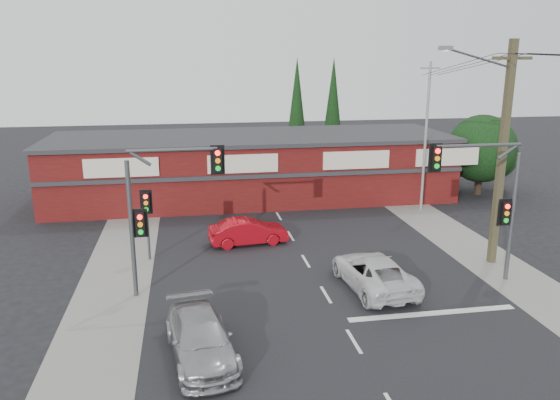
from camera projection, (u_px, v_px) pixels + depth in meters
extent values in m
plane|color=black|center=(331.00, 303.00, 21.15)|extent=(120.00, 120.00, 0.00)
cube|color=black|center=(304.00, 258.00, 25.92)|extent=(14.00, 70.00, 0.01)
cube|color=gray|center=(119.00, 269.00, 24.52)|extent=(3.00, 70.00, 0.02)
cube|color=gray|center=(469.00, 247.00, 27.31)|extent=(3.00, 70.00, 0.02)
cube|color=silver|center=(432.00, 313.00, 20.30)|extent=(6.50, 0.35, 0.01)
imported|color=silver|center=(374.00, 272.00, 22.41)|extent=(2.68, 5.12, 1.38)
imported|color=#9A9D9F|center=(200.00, 338.00, 17.18)|extent=(2.51, 4.83, 1.34)
imported|color=#AE0A15|center=(248.00, 232.00, 27.69)|extent=(4.10, 1.82, 1.31)
cube|color=silver|center=(354.00, 341.00, 18.31)|extent=(0.12, 1.60, 0.01)
cube|color=silver|center=(326.00, 295.00, 21.88)|extent=(0.12, 1.60, 0.01)
cube|color=silver|center=(306.00, 261.00, 25.46)|extent=(0.12, 1.60, 0.01)
cube|color=silver|center=(291.00, 236.00, 29.03)|extent=(0.12, 1.60, 0.01)
cube|color=silver|center=(279.00, 216.00, 32.61)|extent=(0.12, 1.60, 0.01)
cube|color=silver|center=(269.00, 200.00, 36.19)|extent=(0.12, 1.60, 0.01)
cube|color=silver|center=(261.00, 187.00, 39.76)|extent=(0.12, 1.60, 0.01)
cube|color=#4E0F0F|center=(252.00, 168.00, 36.67)|extent=(26.00, 8.00, 4.00)
cube|color=#2D2D30|center=(251.00, 137.00, 36.14)|extent=(26.40, 8.40, 0.25)
cube|color=silver|center=(121.00, 168.00, 31.22)|extent=(4.20, 0.12, 1.10)
cube|color=silver|center=(243.00, 164.00, 32.37)|extent=(4.20, 0.12, 1.10)
cube|color=silver|center=(356.00, 160.00, 33.52)|extent=(4.20, 0.12, 1.10)
cube|color=silver|center=(447.00, 157.00, 34.51)|extent=(4.20, 0.12, 1.10)
cube|color=#2D2D30|center=(260.00, 176.00, 32.69)|extent=(26.00, 0.15, 0.25)
cylinder|color=#2D2116|center=(479.00, 182.00, 37.60)|extent=(0.50, 0.50, 1.80)
sphere|color=black|center=(482.00, 149.00, 37.01)|extent=(4.60, 4.60, 4.60)
sphere|color=black|center=(493.00, 156.00, 38.39)|extent=(3.40, 3.40, 3.40)
sphere|color=black|center=(453.00, 159.00, 38.36)|extent=(2.80, 2.80, 2.80)
cylinder|color=#2D2116|center=(296.00, 161.00, 44.34)|extent=(0.24, 0.24, 2.00)
cone|color=black|center=(297.00, 105.00, 43.19)|extent=(1.80, 1.80, 7.50)
cylinder|color=#2D2116|center=(332.00, 156.00, 46.82)|extent=(0.24, 0.24, 2.00)
cone|color=black|center=(333.00, 103.00, 45.67)|extent=(1.80, 1.80, 7.50)
cylinder|color=#47494C|center=(132.00, 230.00, 21.12)|extent=(0.18, 0.18, 5.50)
cylinder|color=#47494C|center=(172.00, 150.00, 20.61)|extent=(3.40, 0.14, 0.14)
cylinder|color=#47494C|center=(140.00, 159.00, 20.49)|extent=(0.82, 0.14, 0.63)
cube|color=black|center=(218.00, 160.00, 21.00)|extent=(0.32, 0.22, 0.95)
cube|color=black|center=(218.00, 160.00, 21.07)|extent=(0.55, 0.04, 1.15)
cylinder|color=#FF0C07|center=(218.00, 153.00, 20.80)|extent=(0.20, 0.06, 0.20)
cylinder|color=orange|center=(218.00, 161.00, 20.88)|extent=(0.20, 0.06, 0.20)
cylinder|color=#0CE526|center=(218.00, 168.00, 20.96)|extent=(0.20, 0.06, 0.20)
cube|color=black|center=(140.00, 224.00, 21.12)|extent=(0.32, 0.22, 0.95)
cube|color=black|center=(141.00, 223.00, 21.18)|extent=(0.55, 0.04, 1.15)
cylinder|color=#FF0C07|center=(140.00, 217.00, 20.92)|extent=(0.20, 0.06, 0.20)
cylinder|color=orange|center=(140.00, 225.00, 20.99)|extent=(0.20, 0.06, 0.20)
cylinder|color=#0CE526|center=(141.00, 232.00, 21.07)|extent=(0.20, 0.06, 0.20)
cylinder|color=#47494C|center=(512.00, 218.00, 22.72)|extent=(0.18, 0.18, 5.50)
cylinder|color=#47494C|center=(479.00, 145.00, 21.63)|extent=(3.60, 0.14, 0.14)
cylinder|color=#47494C|center=(507.00, 152.00, 21.92)|extent=(0.82, 0.14, 0.63)
cube|color=black|center=(436.00, 158.00, 21.45)|extent=(0.32, 0.22, 0.95)
cube|color=black|center=(435.00, 158.00, 21.52)|extent=(0.55, 0.04, 1.15)
cylinder|color=#FF0C07|center=(438.00, 151.00, 21.25)|extent=(0.20, 0.06, 0.20)
cylinder|color=orange|center=(437.00, 159.00, 21.33)|extent=(0.20, 0.06, 0.20)
cylinder|color=#0CE526|center=(437.00, 166.00, 21.40)|extent=(0.20, 0.06, 0.20)
cube|color=black|center=(505.00, 213.00, 22.60)|extent=(0.32, 0.22, 0.95)
cube|color=black|center=(504.00, 212.00, 22.67)|extent=(0.55, 0.04, 1.15)
cylinder|color=#FF0C07|center=(508.00, 206.00, 22.40)|extent=(0.20, 0.06, 0.20)
cylinder|color=orange|center=(507.00, 213.00, 22.48)|extent=(0.20, 0.06, 0.20)
cylinder|color=#0CE526|center=(506.00, 220.00, 22.55)|extent=(0.20, 0.06, 0.20)
cylinder|color=#47494C|center=(148.00, 229.00, 25.30)|extent=(0.12, 0.12, 3.00)
cube|color=black|center=(146.00, 202.00, 24.97)|extent=(0.32, 0.22, 0.95)
cube|color=black|center=(146.00, 202.00, 25.04)|extent=(0.55, 0.04, 1.15)
cylinder|color=#FF0C07|center=(145.00, 197.00, 24.77)|extent=(0.20, 0.06, 0.20)
cylinder|color=orange|center=(146.00, 203.00, 24.85)|extent=(0.20, 0.06, 0.20)
cylinder|color=#0CE526|center=(146.00, 209.00, 24.92)|extent=(0.20, 0.06, 0.20)
cube|color=#4B442A|center=(502.00, 156.00, 24.13)|extent=(0.30, 0.30, 10.00)
cube|color=#4B442A|center=(512.00, 58.00, 23.06)|extent=(1.80, 0.14, 0.14)
cylinder|color=#47494C|center=(479.00, 58.00, 22.65)|extent=(3.23, 0.39, 0.89)
cube|color=slate|center=(446.00, 48.00, 22.15)|extent=(0.55, 0.25, 0.18)
cylinder|color=silver|center=(445.00, 51.00, 22.17)|extent=(0.28, 0.28, 0.05)
cylinder|color=gray|center=(426.00, 138.00, 32.92)|extent=(0.16, 0.16, 9.00)
cube|color=gray|center=(430.00, 68.00, 31.87)|extent=(1.20, 0.10, 0.10)
cylinder|color=black|center=(454.00, 66.00, 27.39)|extent=(0.73, 9.01, 1.22)
cylinder|color=black|center=(465.00, 66.00, 27.49)|extent=(0.52, 9.00, 1.22)
cylinder|color=black|center=(476.00, 66.00, 27.59)|extent=(0.31, 9.00, 1.22)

